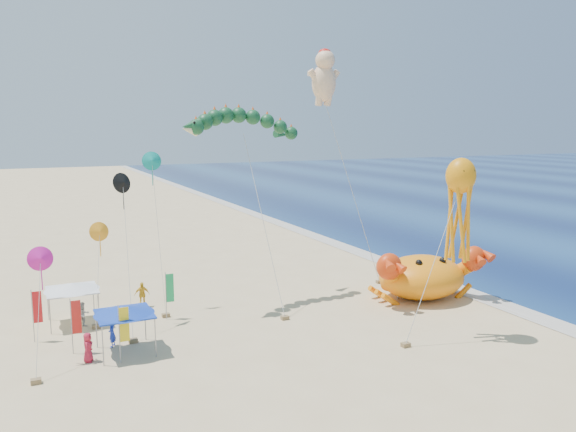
# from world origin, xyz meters

# --- Properties ---
(ground) EXTENTS (320.00, 320.00, 0.00)m
(ground) POSITION_xyz_m (0.00, 0.00, 0.00)
(ground) COLOR #D1B784
(ground) RESTS_ON ground
(foam_strip) EXTENTS (320.00, 320.00, 0.00)m
(foam_strip) POSITION_xyz_m (12.00, 0.00, 0.01)
(foam_strip) COLOR silver
(foam_strip) RESTS_ON ground
(crab_inflatable) EXTENTS (8.96, 6.10, 3.93)m
(crab_inflatable) POSITION_xyz_m (7.88, -0.42, 1.73)
(crab_inflatable) COLOR orange
(crab_inflatable) RESTS_ON ground
(dragon_kite) EXTENTS (9.74, 7.68, 13.60)m
(dragon_kite) POSITION_xyz_m (-4.24, 4.89, 12.52)
(dragon_kite) COLOR #113F21
(dragon_kite) RESTS_ON ground
(cherub_kite) EXTENTS (5.40, 3.09, 18.50)m
(cherub_kite) POSITION_xyz_m (3.17, 6.34, 16.42)
(cherub_kite) COLOR #FFC99B
(cherub_kite) RESTS_ON ground
(octopus_kite) EXTENTS (4.79, 1.64, 10.81)m
(octopus_kite) POSITION_xyz_m (4.61, -7.44, 8.23)
(octopus_kite) COLOR orange
(octopus_kite) RESTS_ON ground
(canopy_blue) EXTENTS (3.31, 3.31, 2.71)m
(canopy_blue) POSITION_xyz_m (-13.73, -1.39, 2.44)
(canopy_blue) COLOR gray
(canopy_blue) RESTS_ON ground
(canopy_white) EXTENTS (3.40, 3.40, 2.71)m
(canopy_white) POSITION_xyz_m (-15.98, 4.85, 2.44)
(canopy_white) COLOR gray
(canopy_white) RESTS_ON ground
(feather_flags) EXTENTS (8.56, 5.88, 3.20)m
(feather_flags) POSITION_xyz_m (-14.62, 0.62, 2.01)
(feather_flags) COLOR gray
(feather_flags) RESTS_ON ground
(beachgoers) EXTENTS (22.88, 9.05, 1.86)m
(beachgoers) POSITION_xyz_m (-10.53, 2.21, 0.85)
(beachgoers) COLOR #BA1D36
(beachgoers) RESTS_ON ground
(small_kites) EXTENTS (8.89, 10.54, 10.96)m
(small_kites) POSITION_xyz_m (-13.63, 3.43, 6.91)
(small_kites) COLOR #DD189A
(small_kites) RESTS_ON ground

